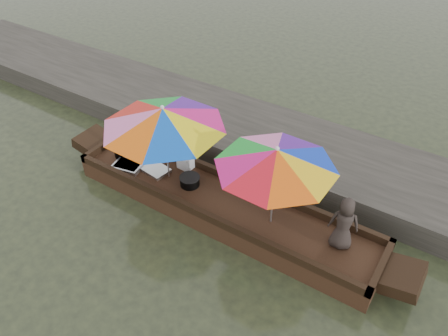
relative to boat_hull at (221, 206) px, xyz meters
The scene contains 11 objects.
water 0.17m from the boat_hull, ahead, with size 80.00×80.00×0.00m, color #262B1E.
dock 2.20m from the boat_hull, 90.00° to the left, with size 22.00×2.20×0.50m, color #2D2B26.
boat_hull is the anchor object (origin of this frame).
cooking_pot 2.39m from the boat_hull, behind, with size 0.40×0.40×0.21m, color black.
tray_crayfish 2.05m from the boat_hull, behind, with size 0.55×0.38×0.09m, color silver.
tray_scallop 1.55m from the boat_hull, behind, with size 0.55×0.38×0.06m, color silver.
charcoal_grill 0.75m from the boat_hull, behind, with size 0.36×0.36×0.17m, color black.
supply_bag 1.20m from the boat_hull, 160.10° to the left, with size 0.28×0.22×0.26m, color silver.
vendor 2.28m from the boat_hull, ahead, with size 0.47×0.31×0.97m, color #2E2622.
umbrella_bow 1.52m from the boat_hull, behind, with size 2.24×2.24×1.55m, color yellow, non-canonical shape.
umbrella_stern 1.39m from the boat_hull, ahead, with size 1.94×1.94×1.55m, color #0C34D8, non-canonical shape.
Camera 1 is at (3.22, -4.83, 5.65)m, focal length 35.00 mm.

